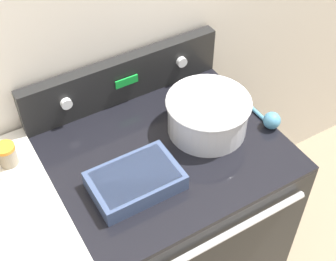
{
  "coord_description": "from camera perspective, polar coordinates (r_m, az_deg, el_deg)",
  "views": [
    {
      "loc": [
        -0.55,
        -0.61,
        2.07
      ],
      "look_at": [
        0.02,
        0.35,
        0.96
      ],
      "focal_mm": 50.0,
      "sensor_mm": 36.0,
      "label": 1
    }
  ],
  "objects": [
    {
      "name": "stove_range",
      "position": [
        1.96,
        -0.25,
        -11.19
      ],
      "size": [
        0.78,
        0.7,
        0.9
      ],
      "color": "black",
      "rests_on": "ground_plane"
    },
    {
      "name": "mixing_bowl",
      "position": [
        1.62,
        4.87,
        2.11
      ],
      "size": [
        0.3,
        0.3,
        0.14
      ],
      "color": "silver",
      "rests_on": "stove_range"
    },
    {
      "name": "casserole_dish",
      "position": [
        1.47,
        -3.99,
        -6.05
      ],
      "size": [
        0.28,
        0.19,
        0.06
      ],
      "color": "#38476B",
      "rests_on": "stove_range"
    },
    {
      "name": "spice_jar_orange_cap",
      "position": [
        1.6,
        -19.04,
        -2.8
      ],
      "size": [
        0.06,
        0.06,
        0.08
      ],
      "color": "gray",
      "rests_on": "side_counter"
    },
    {
      "name": "control_panel",
      "position": [
        1.74,
        -5.51,
        6.29
      ],
      "size": [
        0.78,
        0.07,
        0.18
      ],
      "color": "black",
      "rests_on": "stove_range"
    },
    {
      "name": "ladle",
      "position": [
        1.71,
        11.98,
        1.61
      ],
      "size": [
        0.06,
        0.31,
        0.06
      ],
      "color": "teal",
      "rests_on": "stove_range"
    },
    {
      "name": "kitchen_wall",
      "position": [
        1.64,
        -7.12,
        14.48
      ],
      "size": [
        8.0,
        0.05,
        2.5
      ],
      "color": "beige",
      "rests_on": "ground_plane"
    }
  ]
}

